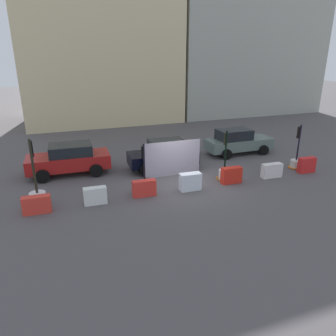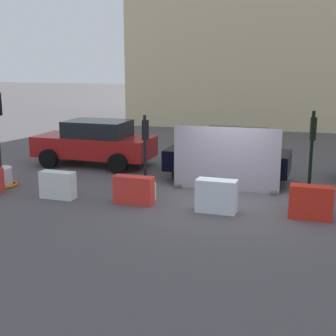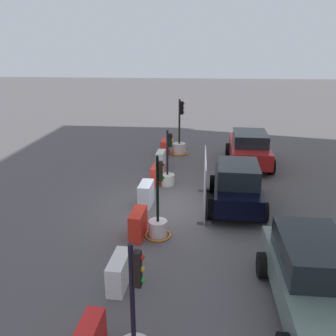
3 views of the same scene
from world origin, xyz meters
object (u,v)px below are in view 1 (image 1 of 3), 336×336
object	(u,v)px
construction_barrier_1	(95,196)
car_grey_saloon	(238,142)
car_red_compact	(69,159)
car_black_sedan	(164,155)
construction_barrier_4	(231,175)
construction_barrier_5	(272,170)
traffic_light_0	(38,195)
traffic_light_2	(224,172)
construction_barrier_3	(190,182)
construction_barrier_6	(307,165)
traffic_light_1	(145,183)
construction_barrier_0	(37,205)
construction_barrier_2	(144,188)
traffic_light_3	(296,161)

from	to	relation	value
construction_barrier_1	car_grey_saloon	distance (m)	11.17
car_red_compact	car_black_sedan	bearing A→B (deg)	-11.59
construction_barrier_4	car_black_sedan	world-z (taller)	car_black_sedan
car_black_sedan	car_grey_saloon	bearing A→B (deg)	11.53
construction_barrier_5	traffic_light_0	bearing A→B (deg)	176.36
traffic_light_2	car_grey_saloon	distance (m)	5.00
traffic_light_2	car_black_sedan	size ratio (longest dim) A/B	0.65
construction_barrier_3	construction_barrier_6	world-z (taller)	construction_barrier_6
construction_barrier_1	construction_barrier_3	world-z (taller)	construction_barrier_3
traffic_light_1	construction_barrier_0	bearing A→B (deg)	-173.00
traffic_light_2	traffic_light_0	bearing A→B (deg)	179.42
construction_barrier_1	construction_barrier_4	world-z (taller)	construction_barrier_4
construction_barrier_1	construction_barrier_5	world-z (taller)	construction_barrier_1
construction_barrier_2	car_black_sedan	xyz separation A→B (m)	(2.17, 3.31, 0.47)
construction_barrier_3	traffic_light_3	bearing A→B (deg)	6.87
traffic_light_1	construction_barrier_2	world-z (taller)	traffic_light_1
traffic_light_3	car_red_compact	bearing A→B (deg)	164.20
construction_barrier_0	car_red_compact	bearing A→B (deg)	69.44
traffic_light_0	construction_barrier_1	world-z (taller)	traffic_light_0
construction_barrier_1	construction_barrier_4	size ratio (longest dim) A/B	0.95
construction_barrier_1	construction_barrier_6	xyz separation A→B (m)	(11.98, -0.02, 0.04)
construction_barrier_5	car_grey_saloon	bearing A→B (deg)	82.68
construction_barrier_1	construction_barrier_2	size ratio (longest dim) A/B	0.91
traffic_light_2	construction_barrier_3	world-z (taller)	traffic_light_2
construction_barrier_6	car_red_compact	xyz separation A→B (m)	(-12.78, 4.47, 0.44)
traffic_light_2	car_red_compact	world-z (taller)	traffic_light_2
traffic_light_0	construction_barrier_1	xyz separation A→B (m)	(2.45, -0.79, -0.07)
construction_barrier_5	construction_barrier_3	bearing A→B (deg)	-179.26
construction_barrier_5	car_red_compact	world-z (taller)	car_red_compact
car_red_compact	car_black_sedan	xyz separation A→B (m)	(5.29, -1.08, -0.01)
construction_barrier_3	construction_barrier_6	size ratio (longest dim) A/B	1.07
construction_barrier_3	car_black_sedan	world-z (taller)	car_black_sedan
traffic_light_0	traffic_light_3	bearing A→B (deg)	0.19
traffic_light_3	construction_barrier_6	xyz separation A→B (m)	(0.00, -0.86, 0.06)
construction_barrier_4	car_grey_saloon	distance (m)	5.46
construction_barrier_2	construction_barrier_6	distance (m)	9.66
traffic_light_3	construction_barrier_4	size ratio (longest dim) A/B	2.38
car_grey_saloon	traffic_light_2	bearing A→B (deg)	-129.56
construction_barrier_6	construction_barrier_5	bearing A→B (deg)	178.93
traffic_light_0	construction_barrier_3	bearing A→B (deg)	-6.65
construction_barrier_4	car_red_compact	xyz separation A→B (m)	(-7.88, 4.39, 0.45)
car_red_compact	traffic_light_2	bearing A→B (deg)	-25.68
construction_barrier_2	construction_barrier_1	bearing A→B (deg)	-178.47
construction_barrier_1	construction_barrier_6	bearing A→B (deg)	-0.10
construction_barrier_4	construction_barrier_6	xyz separation A→B (m)	(4.89, -0.09, 0.01)
construction_barrier_0	traffic_light_0	bearing A→B (deg)	88.00
construction_barrier_0	construction_barrier_6	world-z (taller)	construction_barrier_6
construction_barrier_3	car_red_compact	size ratio (longest dim) A/B	0.24
construction_barrier_2	car_grey_saloon	size ratio (longest dim) A/B	0.25
car_black_sedan	construction_barrier_6	bearing A→B (deg)	-24.36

